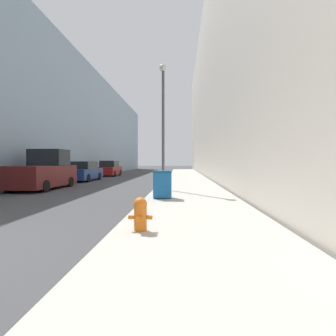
{
  "coord_description": "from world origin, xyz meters",
  "views": [
    {
      "loc": [
        5.42,
        -3.29,
        1.6
      ],
      "look_at": [
        4.28,
        18.68,
        1.07
      ],
      "focal_mm": 28.0,
      "sensor_mm": 36.0,
      "label": 1
    }
  ],
  "objects_px": {
    "trash_bin": "(163,184)",
    "pickup_truck": "(43,172)",
    "parked_sedan_far": "(109,169)",
    "fire_hydrant": "(140,213)",
    "lamppost": "(163,116)",
    "parked_sedan_near": "(84,172)"
  },
  "relations": [
    {
      "from": "trash_bin",
      "to": "pickup_truck",
      "type": "xyz_separation_m",
      "value": [
        -7.39,
        4.64,
        0.26
      ]
    },
    {
      "from": "pickup_truck",
      "to": "parked_sedan_near",
      "type": "height_order",
      "value": "pickup_truck"
    },
    {
      "from": "trash_bin",
      "to": "pickup_truck",
      "type": "height_order",
      "value": "pickup_truck"
    },
    {
      "from": "lamppost",
      "to": "trash_bin",
      "type": "bearing_deg",
      "value": -86.42
    },
    {
      "from": "fire_hydrant",
      "to": "parked_sedan_far",
      "type": "xyz_separation_m",
      "value": [
        -7.23,
        23.55,
        0.27
      ]
    },
    {
      "from": "lamppost",
      "to": "pickup_truck",
      "type": "bearing_deg",
      "value": 169.75
    },
    {
      "from": "pickup_truck",
      "to": "lamppost",
      "type": "bearing_deg",
      "value": -10.25
    },
    {
      "from": "trash_bin",
      "to": "parked_sedan_far",
      "type": "bearing_deg",
      "value": 111.52
    },
    {
      "from": "lamppost",
      "to": "parked_sedan_far",
      "type": "bearing_deg",
      "value": 115.02
    },
    {
      "from": "lamppost",
      "to": "pickup_truck",
      "type": "relative_size",
      "value": 1.33
    },
    {
      "from": "trash_bin",
      "to": "lamppost",
      "type": "xyz_separation_m",
      "value": [
        -0.21,
        3.34,
        3.26
      ]
    },
    {
      "from": "fire_hydrant",
      "to": "trash_bin",
      "type": "xyz_separation_m",
      "value": [
        0.11,
        4.93,
        0.2
      ]
    },
    {
      "from": "parked_sedan_far",
      "to": "pickup_truck",
      "type": "bearing_deg",
      "value": -90.21
    },
    {
      "from": "fire_hydrant",
      "to": "parked_sedan_far",
      "type": "distance_m",
      "value": 24.64
    },
    {
      "from": "fire_hydrant",
      "to": "trash_bin",
      "type": "height_order",
      "value": "trash_bin"
    },
    {
      "from": "lamppost",
      "to": "pickup_truck",
      "type": "distance_m",
      "value": 7.89
    },
    {
      "from": "fire_hydrant",
      "to": "lamppost",
      "type": "height_order",
      "value": "lamppost"
    },
    {
      "from": "pickup_truck",
      "to": "parked_sedan_far",
      "type": "height_order",
      "value": "pickup_truck"
    },
    {
      "from": "trash_bin",
      "to": "pickup_truck",
      "type": "relative_size",
      "value": 0.22
    },
    {
      "from": "trash_bin",
      "to": "parked_sedan_near",
      "type": "height_order",
      "value": "parked_sedan_near"
    },
    {
      "from": "lamppost",
      "to": "parked_sedan_far",
      "type": "xyz_separation_m",
      "value": [
        -7.13,
        15.28,
        -3.19
      ]
    },
    {
      "from": "lamppost",
      "to": "pickup_truck",
      "type": "height_order",
      "value": "lamppost"
    }
  ]
}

